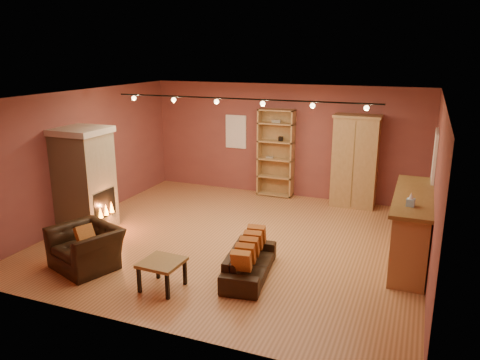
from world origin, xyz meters
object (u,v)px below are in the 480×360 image
at_px(bookcase, 276,152).
at_px(armchair, 86,241).
at_px(armoire, 355,161).
at_px(loveseat, 250,257).
at_px(coffee_table, 162,265).
at_px(bar_counter, 412,227).
at_px(fireplace, 85,180).

bearing_deg(bookcase, armchair, -108.58).
bearing_deg(armoire, loveseat, -103.28).
bearing_deg(coffee_table, loveseat, 38.80).
height_order(bookcase, armoire, bookcase).
relative_size(bar_counter, coffee_table, 4.03).
bearing_deg(coffee_table, armoire, 67.76).
height_order(armoire, bar_counter, armoire).
bearing_deg(bar_counter, loveseat, -146.51).
bearing_deg(armchair, fireplace, 148.60).
xyz_separation_m(armoire, armchair, (-3.71, -5.02, -0.62)).
relative_size(armoire, bar_counter, 0.85).
xyz_separation_m(bookcase, bar_counter, (3.36, -2.87, -0.50)).
height_order(bookcase, loveseat, bookcase).
bearing_deg(loveseat, fireplace, 71.80).
distance_m(bookcase, armchair, 5.50).
bearing_deg(bar_counter, armchair, -155.68).
xyz_separation_m(bookcase, armoire, (1.97, -0.16, -0.03)).
height_order(armchair, coffee_table, armchair).
height_order(fireplace, loveseat, fireplace).
bearing_deg(bookcase, bar_counter, -40.53).
xyz_separation_m(bar_counter, armchair, (-5.10, -2.31, -0.14)).
bearing_deg(bar_counter, fireplace, -172.16).
height_order(bookcase, armchair, bookcase).
xyz_separation_m(armchair, coffee_table, (1.59, -0.18, -0.08)).
bearing_deg(fireplace, coffee_table, -30.81).
relative_size(bookcase, bar_counter, 0.86).
relative_size(armchair, coffee_table, 1.99).
height_order(armoire, armchair, armoire).
bearing_deg(armoire, armchair, -126.47).
relative_size(fireplace, bar_counter, 0.83).
relative_size(loveseat, coffee_table, 2.57).
height_order(fireplace, bar_counter, fireplace).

